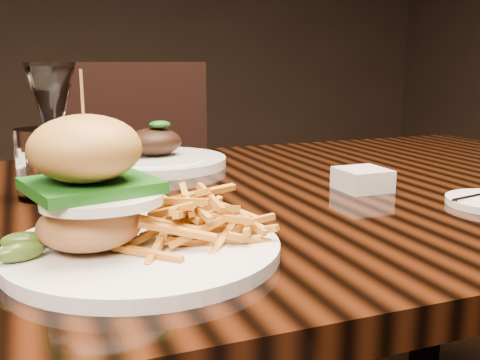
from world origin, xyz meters
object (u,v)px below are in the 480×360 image
object	(u,v)px
chair_far	(147,196)
far_dish	(155,158)
dining_table	(236,239)
wine_glass	(52,99)
burger_plate	(131,212)

from	to	relation	value
chair_far	far_dish	bearing A→B (deg)	-99.71
dining_table	wine_glass	xyz separation A→B (m)	(-0.26, 0.07, 0.23)
wine_glass	far_dish	xyz separation A→B (m)	(0.20, 0.19, -0.13)
dining_table	wine_glass	size ratio (longest dim) A/B	7.89
burger_plate	wine_glass	xyz separation A→B (m)	(-0.05, 0.31, 0.10)
wine_glass	chair_far	xyz separation A→B (m)	(0.31, 0.82, -0.36)
dining_table	chair_far	xyz separation A→B (m)	(0.04, 0.89, -0.13)
dining_table	far_dish	size ratio (longest dim) A/B	5.68
burger_plate	wine_glass	world-z (taller)	wine_glass
dining_table	chair_far	distance (m)	0.90
burger_plate	dining_table	bearing A→B (deg)	46.90
dining_table	burger_plate	bearing A→B (deg)	-131.36
dining_table	far_dish	xyz separation A→B (m)	(-0.07, 0.27, 0.09)
dining_table	far_dish	distance (m)	0.29
far_dish	chair_far	distance (m)	0.67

